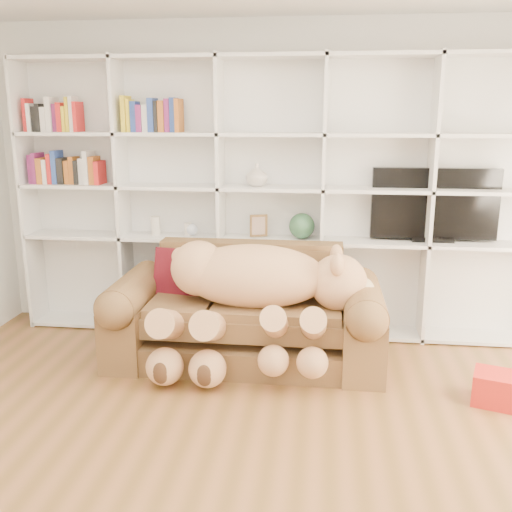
# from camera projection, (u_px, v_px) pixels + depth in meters

# --- Properties ---
(floor) EXTENTS (5.00, 5.00, 0.00)m
(floor) POSITION_uv_depth(u_px,v_px,m) (229.00, 493.00, 2.97)
(floor) COLOR brown
(floor) RESTS_ON ground
(wall_back) EXTENTS (5.00, 0.02, 2.70)m
(wall_back) POSITION_uv_depth(u_px,v_px,m) (274.00, 180.00, 5.04)
(wall_back) COLOR white
(wall_back) RESTS_ON floor
(bookshelf) EXTENTS (4.43, 0.35, 2.40)m
(bookshelf) POSITION_uv_depth(u_px,v_px,m) (245.00, 186.00, 4.95)
(bookshelf) COLOR white
(bookshelf) RESTS_ON floor
(sofa) EXTENTS (2.12, 0.92, 0.89)m
(sofa) POSITION_uv_depth(u_px,v_px,m) (246.00, 318.00, 4.53)
(sofa) COLOR brown
(sofa) RESTS_ON floor
(teddy_bear) EXTENTS (1.64, 0.89, 0.95)m
(teddy_bear) POSITION_uv_depth(u_px,v_px,m) (254.00, 291.00, 4.28)
(teddy_bear) COLOR #E4A972
(teddy_bear) RESTS_ON sofa
(throw_pillow) EXTENTS (0.43, 0.29, 0.42)m
(throw_pillow) POSITION_uv_depth(u_px,v_px,m) (179.00, 273.00, 4.66)
(throw_pillow) COLOR #560E14
(throw_pillow) RESTS_ON sofa
(gift_box) EXTENTS (0.34, 0.33, 0.22)m
(gift_box) POSITION_uv_depth(u_px,v_px,m) (494.00, 388.00, 3.87)
(gift_box) COLOR red
(gift_box) RESTS_ON floor
(tv) EXTENTS (1.05, 0.18, 0.62)m
(tv) POSITION_uv_depth(u_px,v_px,m) (434.00, 205.00, 4.79)
(tv) COLOR black
(tv) RESTS_ON bookshelf
(picture_frame) EXTENTS (0.15, 0.07, 0.19)m
(picture_frame) POSITION_uv_depth(u_px,v_px,m) (259.00, 226.00, 4.96)
(picture_frame) COLOR brown
(picture_frame) RESTS_ON bookshelf
(green_vase) EXTENTS (0.22, 0.22, 0.22)m
(green_vase) POSITION_uv_depth(u_px,v_px,m) (302.00, 226.00, 4.92)
(green_vase) COLOR #305E3C
(green_vase) RESTS_ON bookshelf
(figurine_tall) EXTENTS (0.10, 0.10, 0.17)m
(figurine_tall) POSITION_uv_depth(u_px,v_px,m) (156.00, 226.00, 5.07)
(figurine_tall) COLOR beige
(figurine_tall) RESTS_ON bookshelf
(figurine_short) EXTENTS (0.07, 0.07, 0.11)m
(figurine_short) POSITION_uv_depth(u_px,v_px,m) (188.00, 229.00, 5.05)
(figurine_short) COLOR beige
(figurine_short) RESTS_ON bookshelf
(snow_globe) EXTENTS (0.11, 0.11, 0.11)m
(snow_globe) POSITION_uv_depth(u_px,v_px,m) (192.00, 229.00, 5.04)
(snow_globe) COLOR silver
(snow_globe) RESTS_ON bookshelf
(shelf_vase) EXTENTS (0.19, 0.19, 0.19)m
(shelf_vase) POSITION_uv_depth(u_px,v_px,m) (257.00, 175.00, 4.86)
(shelf_vase) COLOR beige
(shelf_vase) RESTS_ON bookshelf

